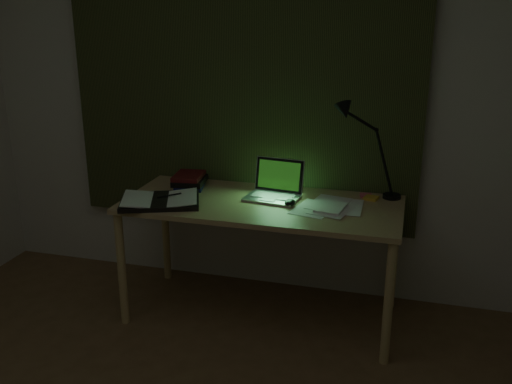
% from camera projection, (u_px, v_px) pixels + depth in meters
% --- Properties ---
extents(wall_back, '(3.50, 0.00, 2.50)m').
position_uv_depth(wall_back, '(243.00, 97.00, 3.53)').
color(wall_back, silver).
rests_on(wall_back, ground).
extents(curtain, '(2.20, 0.06, 2.00)m').
position_uv_depth(curtain, '(241.00, 64.00, 3.43)').
color(curtain, '#2B3219').
rests_on(curtain, wall_back).
extents(desk, '(1.58, 0.69, 0.72)m').
position_uv_depth(desk, '(261.00, 260.00, 3.36)').
color(desk, tan).
rests_on(desk, floor).
extents(laptop, '(0.34, 0.37, 0.21)m').
position_uv_depth(laptop, '(272.00, 182.00, 3.27)').
color(laptop, '#BCBDC1').
rests_on(laptop, desk).
extents(open_textbook, '(0.52, 0.45, 0.04)m').
position_uv_depth(open_textbook, '(160.00, 200.00, 3.23)').
color(open_textbook, white).
rests_on(open_textbook, desk).
extents(book_stack, '(0.22, 0.25, 0.09)m').
position_uv_depth(book_stack, '(189.00, 180.00, 3.51)').
color(book_stack, white).
rests_on(book_stack, desk).
extents(loose_papers, '(0.39, 0.41, 0.02)m').
position_uv_depth(loose_papers, '(323.00, 206.00, 3.16)').
color(loose_papers, white).
rests_on(loose_papers, desk).
extents(mouse, '(0.06, 0.09, 0.03)m').
position_uv_depth(mouse, '(290.00, 203.00, 3.19)').
color(mouse, black).
rests_on(mouse, desk).
extents(sticky_yellow, '(0.09, 0.09, 0.02)m').
position_uv_depth(sticky_yellow, '(371.00, 198.00, 3.29)').
color(sticky_yellow, gold).
rests_on(sticky_yellow, desk).
extents(sticky_pink, '(0.08, 0.08, 0.01)m').
position_uv_depth(sticky_pink, '(366.00, 196.00, 3.34)').
color(sticky_pink, '#F15E79').
rests_on(sticky_pink, desk).
extents(desk_lamp, '(0.43, 0.36, 0.57)m').
position_uv_depth(desk_lamp, '(395.00, 151.00, 3.23)').
color(desk_lamp, black).
rests_on(desk_lamp, desk).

